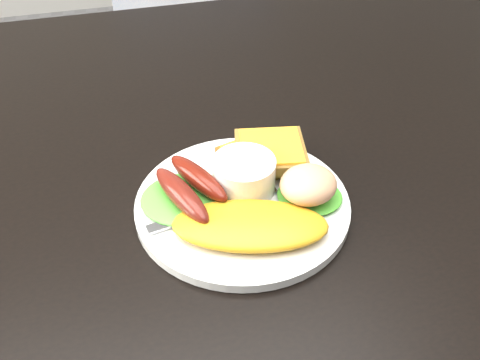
% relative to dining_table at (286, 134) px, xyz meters
% --- Properties ---
extents(dining_table, '(1.20, 0.80, 0.04)m').
position_rel_dining_table_xyz_m(dining_table, '(0.00, 0.00, 0.00)').
color(dining_table, black).
rests_on(dining_table, ground).
extents(dining_chair, '(0.48, 0.48, 0.05)m').
position_rel_dining_table_xyz_m(dining_chair, '(0.06, 0.73, -0.28)').
color(dining_chair, tan).
rests_on(dining_chair, ground).
extents(plate, '(0.22, 0.22, 0.01)m').
position_rel_dining_table_xyz_m(plate, '(-0.10, -0.14, 0.03)').
color(plate, white).
rests_on(plate, dining_table).
extents(lettuce_left, '(0.11, 0.10, 0.01)m').
position_rel_dining_table_xyz_m(lettuce_left, '(-0.15, -0.13, 0.04)').
color(lettuce_left, green).
rests_on(lettuce_left, plate).
extents(lettuce_right, '(0.09, 0.08, 0.01)m').
position_rel_dining_table_xyz_m(lettuce_right, '(-0.03, -0.16, 0.04)').
color(lettuce_right, green).
rests_on(lettuce_right, plate).
extents(omelette, '(0.17, 0.11, 0.02)m').
position_rel_dining_table_xyz_m(omelette, '(-0.10, -0.19, 0.04)').
color(omelette, gold).
rests_on(omelette, plate).
extents(sausage_a, '(0.06, 0.10, 0.02)m').
position_rel_dining_table_xyz_m(sausage_a, '(-0.16, -0.14, 0.05)').
color(sausage_a, maroon).
rests_on(sausage_a, lettuce_left).
extents(sausage_b, '(0.06, 0.09, 0.02)m').
position_rel_dining_table_xyz_m(sausage_b, '(-0.14, -0.12, 0.05)').
color(sausage_b, maroon).
rests_on(sausage_b, lettuce_left).
extents(ramekin, '(0.08, 0.08, 0.04)m').
position_rel_dining_table_xyz_m(ramekin, '(-0.09, -0.13, 0.05)').
color(ramekin, white).
rests_on(ramekin, plate).
extents(toast_a, '(0.09, 0.09, 0.01)m').
position_rel_dining_table_xyz_m(toast_a, '(-0.06, -0.09, 0.04)').
color(toast_a, brown).
rests_on(toast_a, plate).
extents(toast_b, '(0.09, 0.09, 0.01)m').
position_rel_dining_table_xyz_m(toast_b, '(-0.05, -0.10, 0.05)').
color(toast_b, olive).
rests_on(toast_b, toast_a).
extents(potato_salad, '(0.07, 0.07, 0.03)m').
position_rel_dining_table_xyz_m(potato_salad, '(-0.03, -0.16, 0.06)').
color(potato_salad, beige).
rests_on(potato_salad, lettuce_right).
extents(fork, '(0.14, 0.04, 0.00)m').
position_rel_dining_table_xyz_m(fork, '(-0.13, -0.15, 0.03)').
color(fork, '#ADAFB7').
rests_on(fork, plate).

